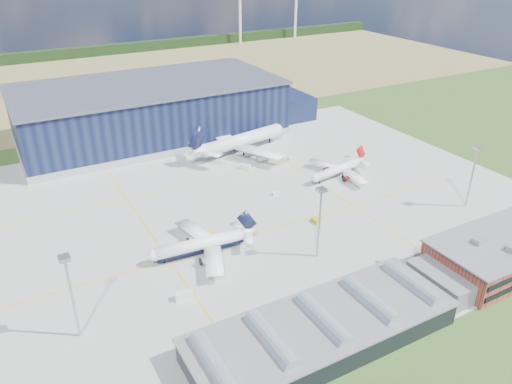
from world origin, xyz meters
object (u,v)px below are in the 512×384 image
object	(u,v)px
airliner_widebody	(242,134)
gse_tug_b	(212,235)
light_mast_west	(69,284)
light_mast_center	(320,212)
gse_cart_a	(291,158)
airstair	(383,268)
gse_tug_a	(317,221)
airliner_red	(338,165)
gse_van_a	(184,296)
car_a	(349,289)
gse_van_b	(245,167)
hangar	(156,112)
gse_tug_c	(238,145)
light_mast_east	(474,167)
gse_van_c	(482,232)
car_b	(332,293)
ops_building	(505,251)
gse_cart_b	(276,193)
airliner_navy	(199,238)

from	to	relation	value
airliner_widebody	gse_tug_b	distance (m)	73.05
light_mast_west	light_mast_center	bearing A→B (deg)	0.00
gse_cart_a	airstair	size ratio (longest dim) A/B	0.56
gse_tug_a	gse_tug_b	size ratio (longest dim) A/B	1.18
airliner_red	gse_van_a	bearing A→B (deg)	16.78
gse_tug_b	car_a	distance (m)	48.59
gse_van_b	hangar	bearing A→B (deg)	66.01
light_mast_center	airliner_red	bearing A→B (deg)	46.90
gse_tug_b	gse_tug_c	bearing A→B (deg)	73.89
light_mast_east	gse_cart_a	bearing A→B (deg)	115.46
airliner_red	gse_van_c	bearing A→B (deg)	93.09
car_a	car_b	xyz separation A→B (m)	(-5.12, 1.01, 0.03)
airliner_widebody	car_b	bearing A→B (deg)	-115.63
airliner_red	gse_van_b	world-z (taller)	airliner_red
gse_tug_b	gse_cart_a	bearing A→B (deg)	53.11
gse_van_c	airstair	size ratio (longest dim) A/B	1.15
light_mast_center	gse_tug_b	size ratio (longest dim) A/B	7.64
ops_building	gse_cart_a	bearing A→B (deg)	96.96
gse_tug_c	gse_van_c	size ratio (longest dim) A/B	0.64
gse_van_a	gse_van_b	bearing A→B (deg)	-28.53
gse_cart_b	car_a	distance (m)	60.40
light_mast_east	hangar	bearing A→B (deg)	120.05
gse_tug_c	car_a	world-z (taller)	gse_tug_c
gse_tug_b	gse_van_a	bearing A→B (deg)	-110.92
gse_van_a	gse_cart_a	xyz separation A→B (m)	(75.98, 66.17, -0.48)
hangar	gse_tug_b	xyz separation A→B (m)	(-15.95, -99.01, -10.96)
gse_tug_c	hangar	bearing A→B (deg)	117.81
gse_van_b	gse_tug_a	bearing A→B (deg)	-131.18
gse_tug_b	car_b	xyz separation A→B (m)	(15.93, -42.79, 0.01)
airliner_navy	gse_tug_c	bearing A→B (deg)	-119.58
gse_van_a	gse_cart_a	bearing A→B (deg)	-38.57
airliner_navy	airliner_red	world-z (taller)	airliner_navy
car_b	gse_tug_a	bearing A→B (deg)	-10.69
gse_cart_a	gse_cart_b	size ratio (longest dim) A/B	0.99
gse_tug_b	gse_tug_c	world-z (taller)	gse_tug_c
gse_van_b	gse_tug_c	world-z (taller)	gse_van_b
car_a	gse_van_a	bearing A→B (deg)	42.59
gse_tug_c	car_a	bearing A→B (deg)	-113.39
airliner_widebody	light_mast_east	bearing A→B (deg)	-72.80
gse_cart_a	airstair	world-z (taller)	airstair
ops_building	light_mast_center	size ratio (longest dim) A/B	2.00
light_mast_west	airliner_widebody	bearing A→B (deg)	43.72
gse_tug_b	gse_van_a	size ratio (longest dim) A/B	0.62
light_mast_center	gse_van_b	size ratio (longest dim) A/B	5.20
gse_tug_c	gse_tug_b	bearing A→B (deg)	-135.13
airliner_red	gse_van_c	distance (m)	60.18
hangar	car_b	world-z (taller)	hangar
gse_van_a	gse_van_b	distance (m)	85.80
light_mast_east	airstair	bearing A→B (deg)	-163.33
light_mast_center	gse_van_a	world-z (taller)	light_mast_center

